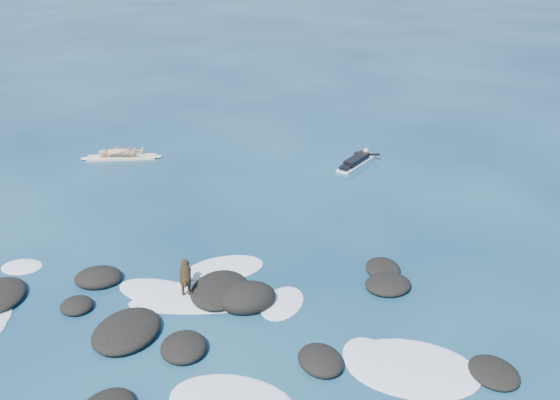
{
  "coord_description": "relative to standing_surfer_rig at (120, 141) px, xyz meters",
  "views": [
    {
      "loc": [
        2.1,
        -13.42,
        8.82
      ],
      "look_at": [
        1.77,
        4.0,
        0.9
      ],
      "focal_mm": 40.0,
      "sensor_mm": 36.0,
      "label": 1
    }
  ],
  "objects": [
    {
      "name": "paddling_surfer_rig",
      "position": [
        9.36,
        -0.49,
        -0.57
      ],
      "size": [
        1.82,
        2.34,
        0.44
      ],
      "rotation": [
        0.0,
        0.0,
        0.99
      ],
      "color": "white",
      "rests_on": "ground"
    },
    {
      "name": "breaking_foam",
      "position": [
        4.49,
        -11.15,
        -0.72
      ],
      "size": [
        13.09,
        7.41,
        0.12
      ],
      "color": "white",
      "rests_on": "ground"
    },
    {
      "name": "standing_surfer_rig",
      "position": [
        0.0,
        0.0,
        0.0
      ],
      "size": [
        3.24,
        0.83,
        1.84
      ],
      "rotation": [
        0.0,
        0.0,
        0.1
      ],
      "color": "#EEE4BF",
      "rests_on": "ground"
    },
    {
      "name": "reef_rocks",
      "position": [
        3.64,
        -11.27,
        -0.62
      ],
      "size": [
        14.82,
        7.7,
        0.66
      ],
      "color": "black",
      "rests_on": "ground"
    },
    {
      "name": "dog",
      "position": [
        4.11,
        -9.65,
        -0.23
      ],
      "size": [
        0.42,
        1.18,
        0.75
      ],
      "rotation": [
        0.0,
        0.0,
        1.73
      ],
      "color": "black",
      "rests_on": "ground"
    },
    {
      "name": "ground",
      "position": [
        4.69,
        -9.87,
        -0.73
      ],
      "size": [
        160.0,
        160.0,
        0.0
      ],
      "primitive_type": "plane",
      "color": "#0A2642",
      "rests_on": "ground"
    }
  ]
}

